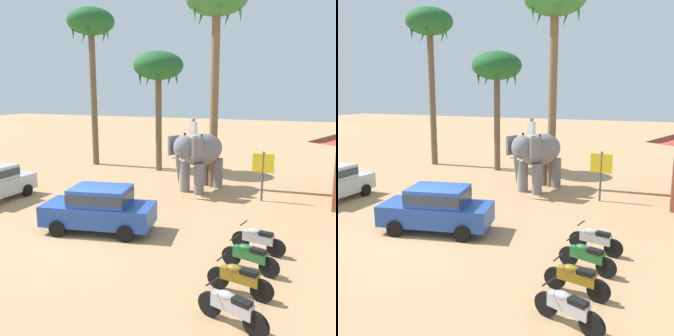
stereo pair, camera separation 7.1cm
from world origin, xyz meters
The scene contains 11 objects.
ground_plane centered at (0.00, 0.00, 0.00)m, with size 120.00×120.00×0.00m, color tan.
car_sedan_foreground centered at (0.23, 0.75, 0.93)m, with size 4.37×2.53×1.70m.
elephant_with_mahout centered at (1.77, 7.88, 1.99)m, with size 2.46×4.02×3.88m.
motorcycle_nearest_camera centered at (6.17, -3.10, 0.46)m, with size 1.74×0.77×0.94m.
motorcycle_second_in_row centered at (6.04, -1.73, 0.46)m, with size 1.79×0.58×0.94m.
motorcycle_mid_row centered at (6.03, -0.32, 0.46)m, with size 1.76×0.69×0.94m.
motorcycle_fourth_in_row centered at (6.03, 1.07, 0.46)m, with size 1.79×0.59×0.94m.
palm_tree_behind_elephant centered at (-7.41, 11.93, 9.36)m, with size 3.20×3.20×10.71m.
palm_tree_near_hut centered at (-2.34, 11.78, 6.57)m, with size 3.20×3.20×7.68m.
palm_tree_left_of_road centered at (2.19, 8.97, 9.38)m, with size 3.20×3.20×10.73m.
signboard_yellow centered at (5.18, 7.13, 1.69)m, with size 1.00×0.10×2.40m.
Camera 1 is at (7.79, -10.52, 5.14)m, focal length 39.91 mm.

